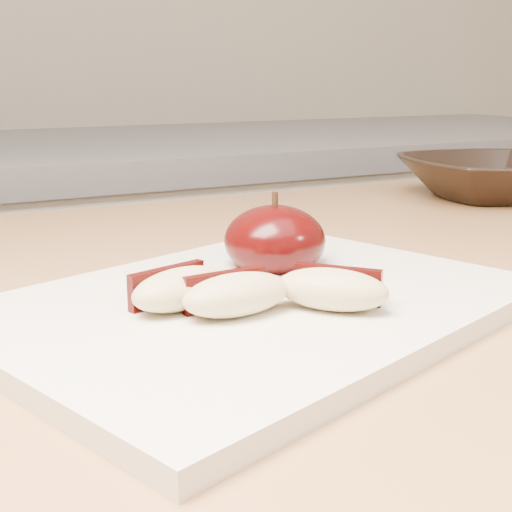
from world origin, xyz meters
name	(u,v)px	position (x,y,z in m)	size (l,w,h in m)	color
back_cabinet	(58,415)	(0.00, 1.20, 0.47)	(2.40, 0.62, 0.94)	silver
cutting_board	(256,306)	(-0.03, 0.41, 0.91)	(0.32, 0.24, 0.01)	silver
apple_half	(275,241)	(0.02, 0.47, 0.93)	(0.08, 0.08, 0.06)	black
apple_wedge_a	(180,288)	(-0.08, 0.41, 0.92)	(0.07, 0.05, 0.02)	#CAB580
apple_wedge_b	(236,294)	(-0.05, 0.38, 0.92)	(0.07, 0.04, 0.02)	#CAB580
apple_wedge_c	(333,289)	(0.00, 0.37, 0.92)	(0.07, 0.07, 0.02)	#CAB580
bowl	(490,177)	(0.42, 0.66, 0.92)	(0.20, 0.20, 0.05)	black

